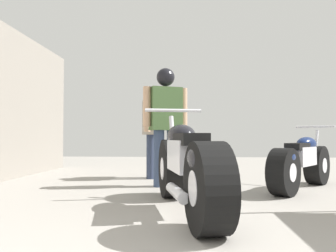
% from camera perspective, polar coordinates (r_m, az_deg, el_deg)
% --- Properties ---
extents(ground_plane, '(16.44, 16.44, 0.00)m').
position_cam_1_polar(ground_plane, '(4.15, 3.78, -12.00)').
color(ground_plane, gray).
extents(motorcycle_maroon_cruiser, '(0.87, 2.27, 1.07)m').
position_cam_1_polar(motorcycle_maroon_cruiser, '(3.25, 3.21, -6.95)').
color(motorcycle_maroon_cruiser, black).
rests_on(motorcycle_maroon_cruiser, ground_plane).
extents(motorcycle_black_naked, '(1.33, 1.69, 0.91)m').
position_cam_1_polar(motorcycle_black_naked, '(4.98, 21.78, -5.89)').
color(motorcycle_black_naked, black).
rests_on(motorcycle_black_naked, ground_plane).
extents(mechanic_in_blue, '(0.32, 0.65, 1.60)m').
position_cam_1_polar(mechanic_in_blue, '(5.95, -2.65, -0.21)').
color(mechanic_in_blue, '#2D3851').
rests_on(mechanic_in_blue, ground_plane).
extents(mechanic_with_helmet, '(0.68, 0.40, 1.76)m').
position_cam_1_polar(mechanic_with_helmet, '(4.96, -0.42, 1.85)').
color(mechanic_with_helmet, '#384766').
rests_on(mechanic_with_helmet, ground_plane).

